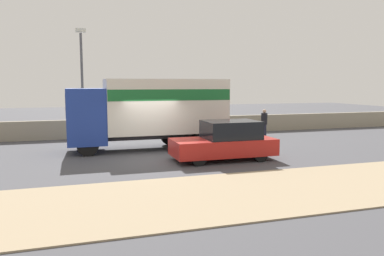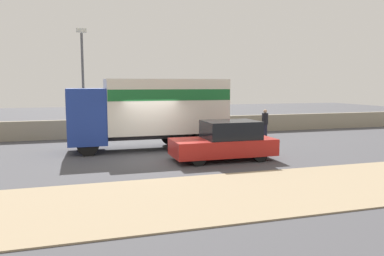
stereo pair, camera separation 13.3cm
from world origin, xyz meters
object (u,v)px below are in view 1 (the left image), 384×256
(car_hatchback, at_px, (225,141))
(pedestrian, at_px, (264,123))
(box_truck, at_px, (152,108))
(street_lamp, at_px, (82,76))

(car_hatchback, height_order, pedestrian, pedestrian)
(box_truck, bearing_deg, street_lamp, -52.47)
(street_lamp, height_order, car_hatchback, street_lamp)
(box_truck, xyz_separation_m, car_hatchback, (2.44, -3.59, -1.24))
(street_lamp, xyz_separation_m, box_truck, (3.16, -4.12, -1.64))
(street_lamp, height_order, pedestrian, street_lamp)
(car_hatchback, bearing_deg, box_truck, -55.85)
(street_lamp, distance_m, car_hatchback, 9.96)
(car_hatchback, xyz_separation_m, pedestrian, (4.76, 5.45, 0.09))
(pedestrian, bearing_deg, box_truck, -165.52)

